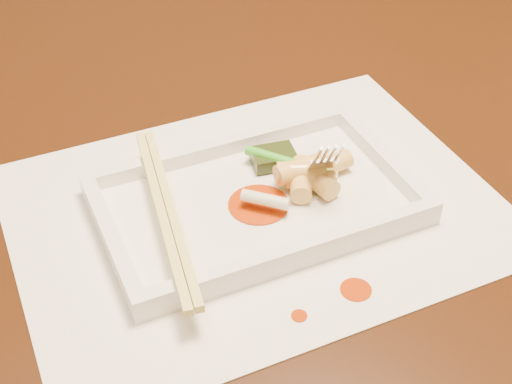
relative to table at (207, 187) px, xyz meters
name	(u,v)px	position (x,y,z in m)	size (l,w,h in m)	color
table	(207,187)	(0.00, 0.00, 0.00)	(1.40, 0.90, 0.75)	black
placemat	(256,209)	(-0.01, -0.16, 0.10)	(0.40, 0.30, 0.00)	white
sauce_splatter_a	(356,290)	(0.02, -0.28, 0.10)	(0.02, 0.02, 0.00)	#AF3305
sauce_splatter_b	(299,316)	(-0.03, -0.28, 0.10)	(0.01, 0.01, 0.00)	#AF3305
plate_base	(256,205)	(-0.01, -0.16, 0.11)	(0.26, 0.16, 0.01)	white
plate_rim_far	(222,147)	(-0.01, -0.09, 0.12)	(0.26, 0.01, 0.01)	white
plate_rim_near	(296,252)	(-0.01, -0.24, 0.12)	(0.26, 0.01, 0.01)	white
plate_rim_left	(111,237)	(-0.14, -0.16, 0.12)	(0.01, 0.14, 0.01)	white
plate_rim_right	(383,158)	(0.11, -0.16, 0.12)	(0.01, 0.14, 0.01)	white
veg_piece	(273,157)	(0.02, -0.12, 0.12)	(0.04, 0.03, 0.01)	black
scallion_white	(265,200)	(-0.01, -0.18, 0.12)	(0.01, 0.01, 0.04)	#EAEACC
scallion_green	(291,163)	(0.03, -0.14, 0.12)	(0.01, 0.01, 0.09)	#2D9D19
chopstick_a	(161,212)	(-0.10, -0.16, 0.13)	(0.01, 0.21, 0.01)	#E1D370
chopstick_b	(171,209)	(-0.09, -0.16, 0.13)	(0.01, 0.21, 0.01)	#E1D370
fork	(325,97)	(0.06, -0.14, 0.18)	(0.09, 0.10, 0.14)	silver
sauce_blob_0	(259,205)	(-0.01, -0.17, 0.11)	(0.05, 0.05, 0.00)	#AF3305
rice_cake_0	(324,167)	(0.05, -0.16, 0.12)	(0.02, 0.02, 0.05)	#EFD26F
rice_cake_1	(301,179)	(0.03, -0.16, 0.12)	(0.02, 0.02, 0.05)	#EFD26F
rice_cake_2	(301,172)	(0.03, -0.16, 0.13)	(0.02, 0.02, 0.04)	#EFD26F
rice_cake_3	(312,180)	(0.04, -0.17, 0.12)	(0.02, 0.02, 0.04)	#EFD26F
rice_cake_4	(316,179)	(0.04, -0.17, 0.12)	(0.02, 0.02, 0.04)	#EFD26F
rice_cake_5	(300,169)	(0.03, -0.16, 0.13)	(0.02, 0.02, 0.04)	#EFD26F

